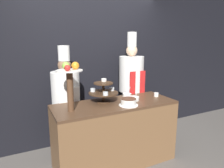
{
  "coord_description": "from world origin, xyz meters",
  "views": [
    {
      "loc": [
        -1.21,
        -2.04,
        1.74
      ],
      "look_at": [
        0.0,
        0.42,
        1.16
      ],
      "focal_mm": 32.0,
      "sensor_mm": 36.0,
      "label": 1
    }
  ],
  "objects": [
    {
      "name": "chef_left",
      "position": [
        -0.56,
        0.84,
        0.9
      ],
      "size": [
        0.41,
        0.41,
        1.69
      ],
      "color": "#28282D",
      "rests_on": "ground_plane"
    },
    {
      "name": "cake_round",
      "position": [
        0.11,
        0.15,
        0.96
      ],
      "size": [
        0.26,
        0.26,
        0.1
      ],
      "color": "white",
      "rests_on": "buffet_counter"
    },
    {
      "name": "tiered_stand",
      "position": [
        -0.13,
        0.44,
        1.07
      ],
      "size": [
        0.41,
        0.41,
        0.32
      ],
      "color": "#3D2819",
      "rests_on": "buffet_counter"
    },
    {
      "name": "serving_bowl_far",
      "position": [
        0.31,
        0.53,
        0.94
      ],
      "size": [
        0.13,
        0.13,
        0.15
      ],
      "color": "white",
      "rests_on": "buffet_counter"
    },
    {
      "name": "serving_bowl_near",
      "position": [
        0.3,
        0.31,
        0.94
      ],
      "size": [
        0.15,
        0.15,
        0.16
      ],
      "color": "white",
      "rests_on": "buffet_counter"
    },
    {
      "name": "chef_center_left",
      "position": [
        0.57,
        0.84,
        1.02
      ],
      "size": [
        0.42,
        0.42,
        1.9
      ],
      "color": "#28282D",
      "rests_on": "ground_plane"
    },
    {
      "name": "buffet_counter",
      "position": [
        0.0,
        0.32,
        0.45
      ],
      "size": [
        1.71,
        0.64,
        0.91
      ],
      "color": "brown",
      "rests_on": "ground_plane"
    },
    {
      "name": "wall_back",
      "position": [
        0.0,
        1.22,
        1.4
      ],
      "size": [
        10.0,
        0.06,
        2.8
      ],
      "color": "black",
      "rests_on": "ground_plane"
    },
    {
      "name": "cup_white",
      "position": [
        0.73,
        0.34,
        0.94
      ],
      "size": [
        0.07,
        0.07,
        0.06
      ],
      "color": "white",
      "rests_on": "buffet_counter"
    },
    {
      "name": "fruit_pedestal",
      "position": [
        -0.63,
        0.28,
        1.3
      ],
      "size": [
        0.32,
        0.32,
        0.6
      ],
      "color": "brown",
      "rests_on": "buffet_counter"
    }
  ]
}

